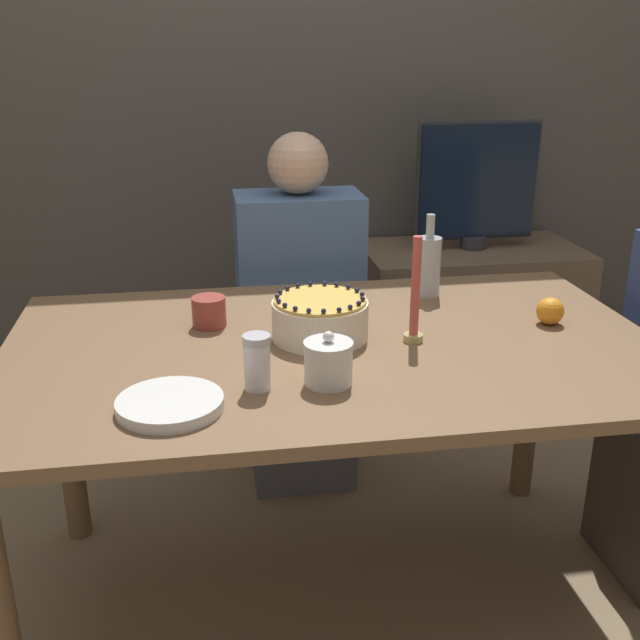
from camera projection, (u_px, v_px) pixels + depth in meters
name	position (u px, v px, depth m)	size (l,w,h in m)	color
ground_plane	(332.00, 598.00, 2.06)	(12.00, 12.00, 0.00)	#8C7556
wall_behind	(271.00, 79.00, 2.90)	(8.00, 0.05, 2.60)	#4C4742
dining_table	(334.00, 384.00, 1.83)	(1.57, 0.95, 0.76)	brown
cake	(320.00, 318.00, 1.81)	(0.23, 0.23, 0.11)	#EFE5CC
sugar_bowl	(328.00, 362.00, 1.56)	(0.10, 0.10, 0.12)	silver
sugar_shaker	(257.00, 362.00, 1.54)	(0.06, 0.06, 0.12)	white
plate_stack	(170.00, 404.00, 1.46)	(0.21, 0.21, 0.02)	silver
candle	(415.00, 300.00, 1.77)	(0.05, 0.05, 0.26)	tan
bottle	(428.00, 265.00, 2.10)	(0.07, 0.07, 0.23)	#B2B7BC
cup	(209.00, 312.00, 1.89)	(0.09, 0.09, 0.08)	#993D33
orange_fruit_0	(550.00, 311.00, 1.90)	(0.07, 0.07, 0.07)	orange
person_man_blue_shirt	(300.00, 337.00, 2.50)	(0.40, 0.34, 1.18)	#595960
side_cabinet	(467.00, 326.00, 3.09)	(0.87, 0.47, 0.67)	brown
tv_monitor	(477.00, 184.00, 2.89)	(0.49, 0.10, 0.49)	#2D2D33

